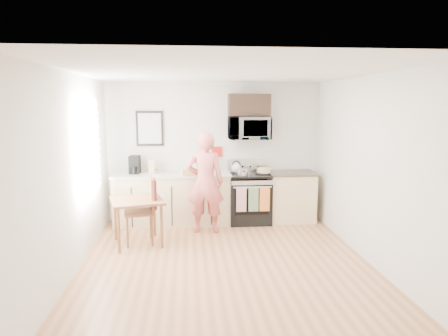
{
  "coord_description": "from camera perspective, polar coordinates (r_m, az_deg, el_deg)",
  "views": [
    {
      "loc": [
        -0.5,
        -5.23,
        2.19
      ],
      "look_at": [
        0.07,
        1.0,
        1.19
      ],
      "focal_mm": 32.0,
      "sensor_mm": 36.0,
      "label": 1
    }
  ],
  "objects": [
    {
      "name": "countertop_right",
      "position": [
        7.59,
        9.61,
        -0.69
      ],
      "size": [
        0.88,
        0.64,
        0.04
      ],
      "primitive_type": "cube",
      "color": "black",
      "rests_on": "cabinet_right"
    },
    {
      "name": "pot",
      "position": [
        7.23,
        2.67,
        -0.59
      ],
      "size": [
        0.21,
        0.35,
        0.1
      ],
      "rotation": [
        0.0,
        0.0,
        0.05
      ],
      "color": "silver",
      "rests_on": "range"
    },
    {
      "name": "fruit_bowl",
      "position": [
        7.46,
        -9.82,
        -0.44
      ],
      "size": [
        0.2,
        0.2,
        0.09
      ],
      "color": "white",
      "rests_on": "countertop_left"
    },
    {
      "name": "range",
      "position": [
        7.5,
        3.63,
        -4.47
      ],
      "size": [
        0.76,
        0.7,
        1.16
      ],
      "color": "black",
      "rests_on": "floor"
    },
    {
      "name": "left_wall",
      "position": [
        5.51,
        -20.9,
        -0.83
      ],
      "size": [
        0.04,
        4.6,
        2.6
      ],
      "primitive_type": "cube",
      "color": "beige",
      "rests_on": "floor"
    },
    {
      "name": "microwave",
      "position": [
        7.41,
        3.6,
        5.72
      ],
      "size": [
        0.76,
        0.51,
        0.42
      ],
      "primitive_type": "imported",
      "color": "silver",
      "rests_on": "back_wall"
    },
    {
      "name": "right_wall",
      "position": [
        5.87,
        20.12,
        -0.22
      ],
      "size": [
        0.04,
        4.6,
        2.6
      ],
      "primitive_type": "cube",
      "color": "beige",
      "rests_on": "floor"
    },
    {
      "name": "person",
      "position": [
        6.81,
        -2.71,
        -2.1
      ],
      "size": [
        0.66,
        0.46,
        1.74
      ],
      "primitive_type": "imported",
      "rotation": [
        0.0,
        0.0,
        3.07
      ],
      "color": "#C04035",
      "rests_on": "floor"
    },
    {
      "name": "front_wall",
      "position": [
        3.1,
        4.39,
        -7.63
      ],
      "size": [
        4.0,
        0.04,
        2.6
      ],
      "primitive_type": "cube",
      "color": "beige",
      "rests_on": "floor"
    },
    {
      "name": "utensil_crock",
      "position": [
        7.48,
        -2.09,
        0.6
      ],
      "size": [
        0.12,
        0.12,
        0.37
      ],
      "color": "#AF1A0F",
      "rests_on": "countertop_left"
    },
    {
      "name": "cabinet_left",
      "position": [
        7.44,
        -7.38,
        -4.53
      ],
      "size": [
        2.1,
        0.6,
        0.9
      ],
      "primitive_type": "cube",
      "color": "beige",
      "rests_on": "floor"
    },
    {
      "name": "wall_art",
      "position": [
        7.55,
        -10.56,
        5.58
      ],
      "size": [
        0.5,
        0.04,
        0.65
      ],
      "color": "black",
      "rests_on": "back_wall"
    },
    {
      "name": "bread_bag",
      "position": [
        7.11,
        -4.94,
        -0.66
      ],
      "size": [
        0.31,
        0.2,
        0.11
      ],
      "primitive_type": "cube",
      "rotation": [
        0.0,
        0.0,
        0.22
      ],
      "color": "tan",
      "rests_on": "countertop_left"
    },
    {
      "name": "milk_carton",
      "position": [
        7.39,
        -10.37,
        0.22
      ],
      "size": [
        0.12,
        0.12,
        0.27
      ],
      "primitive_type": "cube",
      "rotation": [
        0.0,
        0.0,
        0.24
      ],
      "color": "tan",
      "rests_on": "countertop_left"
    },
    {
      "name": "wall_trivet",
      "position": [
        7.59,
        -1.0,
        2.33
      ],
      "size": [
        0.2,
        0.02,
        0.2
      ],
      "primitive_type": "cube",
      "color": "#AF1A0F",
      "rests_on": "back_wall"
    },
    {
      "name": "chair",
      "position": [
        6.44,
        -10.78,
        -4.65
      ],
      "size": [
        0.55,
        0.51,
        1.06
      ],
      "rotation": [
        0.0,
        0.0,
        0.15
      ],
      "color": "brown",
      "rests_on": "floor"
    },
    {
      "name": "cabinet_right",
      "position": [
        7.68,
        9.52,
        -4.15
      ],
      "size": [
        0.84,
        0.6,
        0.9
      ],
      "primitive_type": "cube",
      "color": "beige",
      "rests_on": "floor"
    },
    {
      "name": "coffee_maker",
      "position": [
        7.46,
        -12.64,
        0.39
      ],
      "size": [
        0.2,
        0.28,
        0.33
      ],
      "rotation": [
        0.0,
        0.0,
        -0.08
      ],
      "color": "black",
      "rests_on": "countertop_left"
    },
    {
      "name": "kettle",
      "position": [
        7.46,
        1.77,
        0.05
      ],
      "size": [
        0.18,
        0.18,
        0.23
      ],
      "color": "white",
      "rests_on": "range"
    },
    {
      "name": "knife_block",
      "position": [
        7.47,
        -2.08,
        0.25
      ],
      "size": [
        0.1,
        0.14,
        0.21
      ],
      "primitive_type": "cube",
      "rotation": [
        0.0,
        0.0,
        -0.03
      ],
      "color": "brown",
      "rests_on": "countertop_left"
    },
    {
      "name": "upper_cabinet",
      "position": [
        7.44,
        3.58,
        8.97
      ],
      "size": [
        0.76,
        0.35,
        0.4
      ],
      "primitive_type": "cube",
      "color": "black",
      "rests_on": "back_wall"
    },
    {
      "name": "floor",
      "position": [
        5.69,
        0.27,
        -13.56
      ],
      "size": [
        4.6,
        4.6,
        0.0
      ],
      "primitive_type": "plane",
      "color": "#945D39",
      "rests_on": "ground"
    },
    {
      "name": "countertop_left",
      "position": [
        7.35,
        -7.46,
        -0.96
      ],
      "size": [
        2.14,
        0.64,
        0.04
      ],
      "primitive_type": "cube",
      "color": "beige",
      "rests_on": "cabinet_left"
    },
    {
      "name": "window",
      "position": [
        6.24,
        -18.75,
        2.7
      ],
      "size": [
        0.06,
        1.4,
        1.5
      ],
      "color": "white",
      "rests_on": "left_wall"
    },
    {
      "name": "dining_table",
      "position": [
        6.41,
        -12.31,
        -5.13
      ],
      "size": [
        0.82,
        0.82,
        0.73
      ],
      "rotation": [
        0.0,
        0.0,
        0.25
      ],
      "color": "brown",
      "rests_on": "floor"
    },
    {
      "name": "ceiling",
      "position": [
        5.27,
        0.29,
        13.53
      ],
      "size": [
        4.0,
        4.6,
        0.04
      ],
      "primitive_type": "cube",
      "color": "white",
      "rests_on": "back_wall"
    },
    {
      "name": "cake",
      "position": [
        7.43,
        5.68,
        -0.4
      ],
      "size": [
        0.31,
        0.31,
        0.1
      ],
      "color": "black",
      "rests_on": "range"
    },
    {
      "name": "back_wall",
      "position": [
        7.6,
        -1.39,
        2.34
      ],
      "size": [
        4.0,
        0.04,
        2.6
      ],
      "primitive_type": "cube",
      "color": "beige",
      "rests_on": "floor"
    }
  ]
}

